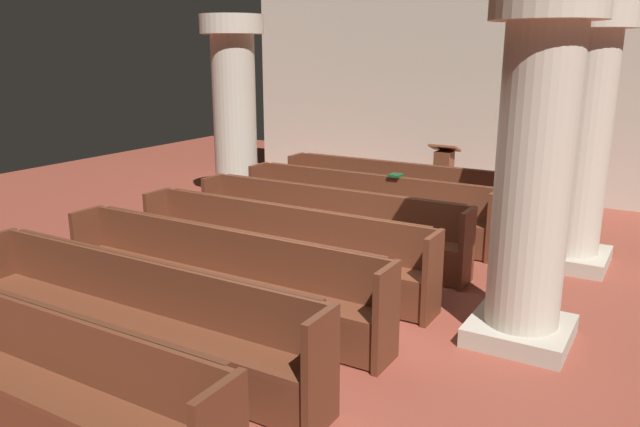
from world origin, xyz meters
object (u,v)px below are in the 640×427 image
Objects in this scene: pew_row_0 at (396,190)px; pew_row_2 at (327,223)px; pew_row_5 at (135,312)px; pillar_aisle_side at (580,134)px; pew_row_3 at (279,245)px; kneeler_box_blue at (527,239)px; pew_row_1 at (365,205)px; pillar_aisle_rear at (535,166)px; hymn_book at (396,175)px; pew_row_4 at (218,274)px; lectern at (443,180)px; pew_row_6 at (18,367)px; pillar_far_side at (235,110)px.

pew_row_0 is 2.17m from pew_row_2.
pew_row_0 is at bearing 90.00° from pew_row_5.
pew_row_3 is at bearing -137.79° from pillar_aisle_side.
pew_row_3 is 10.92× the size of kneeler_box_blue.
pew_row_5 is (0.00, -2.17, 0.00)m from pew_row_3.
pew_row_5 is (0.00, -3.26, 0.00)m from pew_row_2.
pillar_aisle_rear is at bearing -38.75° from pew_row_1.
hymn_book is at bearing -164.04° from kneeler_box_blue.
pillar_aisle_side is at bearing 90.00° from pillar_aisle_rear.
pew_row_4 is 10.92× the size of kneeler_box_blue.
pew_row_1 is 10.92× the size of kneeler_box_blue.
lectern is 5.33× the size of hymn_book.
pew_row_1 is at bearing -162.23° from kneeler_box_blue.
pew_row_3 is at bearing -99.25° from hymn_book.
lectern is (0.31, 6.73, -0.03)m from pew_row_5.
pew_row_6 is 7.82m from lectern.
pillar_far_side is at bearing 174.67° from hymn_book.
pew_row_2 is 1.00× the size of pew_row_6.
pillar_aisle_side is 1.00× the size of pillar_far_side.
pillar_aisle_rear is at bearing -62.12° from lectern.
pillar_aisle_rear reaches higher than pew_row_2.
hymn_book is at bearing -88.09° from lectern.
pillar_far_side is at bearing 153.81° from pillar_aisle_rear.
pew_row_4 is 1.18× the size of pillar_far_side.
hymn_book is (0.38, 2.36, 0.44)m from pew_row_3.
pillar_far_side reaches higher than hymn_book.
pillar_far_side reaches higher than pew_row_6.
pew_row_6 is at bearing -109.31° from kneeler_box_blue.
pew_row_1 is 1.00× the size of pew_row_2.
pew_row_0 reaches higher than kneeler_box_blue.
pew_row_4 is (0.00, -2.17, 0.00)m from pew_row_2.
pillar_aisle_rear reaches higher than pew_row_0.
pew_row_0 is 2.21m from kneeler_box_blue.
lectern is at bearing 76.49° from pew_row_0.
hymn_book is at bearing 85.16° from pew_row_5.
pillar_far_side is at bearing -147.40° from lectern.
pew_row_5 is 18.53× the size of hymn_book.
pillar_aisle_side is at bearing 6.27° from pew_row_1.
hymn_book is 2.00m from kneeler_box_blue.
pillar_far_side is 9.22× the size of kneeler_box_blue.
kneeler_box_blue is at bearing -10.55° from pew_row_0.
pew_row_2 is 3.31m from pillar_far_side.
hymn_book is at bearing 86.09° from pew_row_6.
pew_row_5 is at bearing -94.84° from hymn_book.
hymn_book reaches higher than pew_row_4.
pew_row_3 is at bearing -93.90° from lectern.
pew_row_1 is at bearing -90.00° from pew_row_0.
pillar_aisle_side is at bearing -1.80° from pillar_far_side.
pillar_aisle_side is at bearing 2.83° from hymn_book.
pillar_aisle_side reaches higher than pew_row_1.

